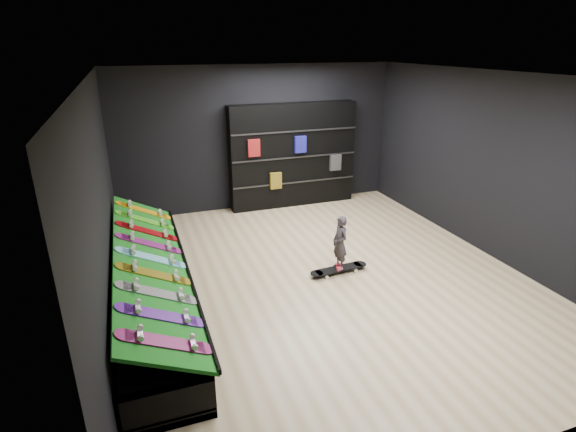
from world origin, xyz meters
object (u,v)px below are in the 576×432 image
object	(u,v)px
display_rack	(151,291)
floor_skateboard	(339,271)
back_shelving	(293,155)
child	(339,253)

from	to	relation	value
display_rack	floor_skateboard	xyz separation A→B (m)	(2.83, 0.01, -0.21)
display_rack	back_shelving	bearing A→B (deg)	45.42
display_rack	child	bearing A→B (deg)	0.16
back_shelving	floor_skateboard	xyz separation A→B (m)	(-0.44, -3.31, -1.07)
display_rack	child	distance (m)	2.83
back_shelving	child	xyz separation A→B (m)	(-0.44, -3.31, -0.76)
back_shelving	floor_skateboard	size ratio (longest dim) A/B	2.84
floor_skateboard	child	xyz separation A→B (m)	(0.00, 0.00, 0.31)
floor_skateboard	back_shelving	bearing A→B (deg)	78.20
back_shelving	child	bearing A→B (deg)	-97.58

